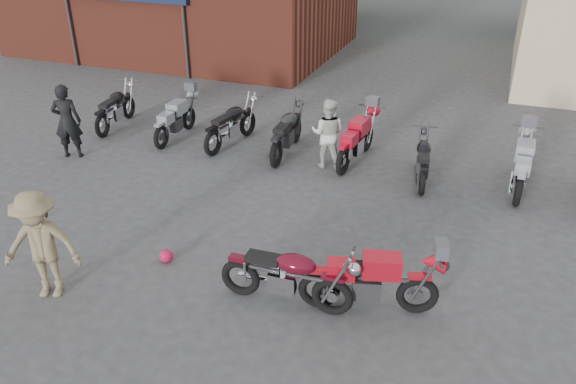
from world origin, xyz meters
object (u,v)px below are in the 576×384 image
(row_bike_1, at_px, (175,117))
(row_bike_4, at_px, (357,138))
(person_light, at_px, (328,133))
(row_bike_5, at_px, (423,158))
(row_bike_0, at_px, (115,106))
(row_bike_3, at_px, (287,130))
(vintage_motorcycle, at_px, (288,273))
(row_bike_6, at_px, (522,163))
(person_dark, at_px, (67,121))
(helmet, at_px, (166,256))
(row_bike_2, at_px, (232,122))
(sportbike, at_px, (372,278))
(person_tan, at_px, (41,246))

(row_bike_1, xyz_separation_m, row_bike_4, (4.60, 0.21, 0.04))
(person_light, relative_size, row_bike_5, 0.88)
(row_bike_0, relative_size, row_bike_3, 0.95)
(person_light, bearing_deg, row_bike_0, -7.91)
(row_bike_5, bearing_deg, vintage_motorcycle, 156.85)
(row_bike_3, bearing_deg, row_bike_4, -88.69)
(vintage_motorcycle, relative_size, row_bike_6, 0.96)
(person_light, distance_m, row_bike_4, 0.74)
(row_bike_0, distance_m, row_bike_4, 6.49)
(person_dark, relative_size, person_light, 1.10)
(row_bike_1, xyz_separation_m, row_bike_6, (8.13, 0.08, 0.04))
(helmet, bearing_deg, person_dark, 145.70)
(person_light, relative_size, row_bike_2, 0.78)
(person_dark, height_order, person_light, person_dark)
(row_bike_5, height_order, row_bike_6, row_bike_6)
(row_bike_6, bearing_deg, row_bike_0, 91.26)
(row_bike_4, xyz_separation_m, row_bike_5, (1.57, -0.43, -0.07))
(person_light, bearing_deg, helmet, 69.07)
(row_bike_2, distance_m, row_bike_4, 3.10)
(sportbike, xyz_separation_m, person_tan, (-4.67, -1.37, 0.31))
(vintage_motorcycle, relative_size, person_dark, 1.13)
(row_bike_6, bearing_deg, row_bike_4, 89.49)
(row_bike_1, bearing_deg, row_bike_0, 84.67)
(person_dark, distance_m, row_bike_3, 5.06)
(person_light, bearing_deg, person_tan, 62.50)
(person_dark, relative_size, row_bike_3, 0.83)
(sportbike, relative_size, person_tan, 1.11)
(helmet, distance_m, person_tan, 1.97)
(row_bike_0, xyz_separation_m, row_bike_1, (1.89, -0.13, -0.02))
(row_bike_2, xyz_separation_m, row_bike_3, (1.46, -0.04, 0.02))
(row_bike_6, bearing_deg, row_bike_2, 91.26)
(person_tan, bearing_deg, row_bike_4, 43.31)
(person_light, relative_size, row_bike_3, 0.76)
(person_light, relative_size, row_bike_0, 0.80)
(row_bike_3, bearing_deg, person_tan, 163.49)
(vintage_motorcycle, distance_m, row_bike_2, 6.32)
(person_tan, relative_size, row_bike_0, 0.89)
(person_dark, xyz_separation_m, row_bike_4, (6.31, 2.07, -0.28))
(person_tan, bearing_deg, row_bike_5, 31.20)
(person_light, distance_m, row_bike_2, 2.59)
(sportbike, bearing_deg, row_bike_4, 91.56)
(sportbike, relative_size, person_light, 1.24)
(row_bike_3, xyz_separation_m, row_bike_4, (1.64, 0.13, -0.01))
(person_tan, distance_m, row_bike_5, 7.62)
(sportbike, xyz_separation_m, person_dark, (-7.85, 2.99, 0.30))
(row_bike_4, relative_size, row_bike_6, 1.00)
(vintage_motorcycle, height_order, person_dark, person_dark)
(person_dark, bearing_deg, person_tan, 102.43)
(person_dark, bearing_deg, row_bike_0, -108.58)
(helmet, height_order, row_bike_0, row_bike_0)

